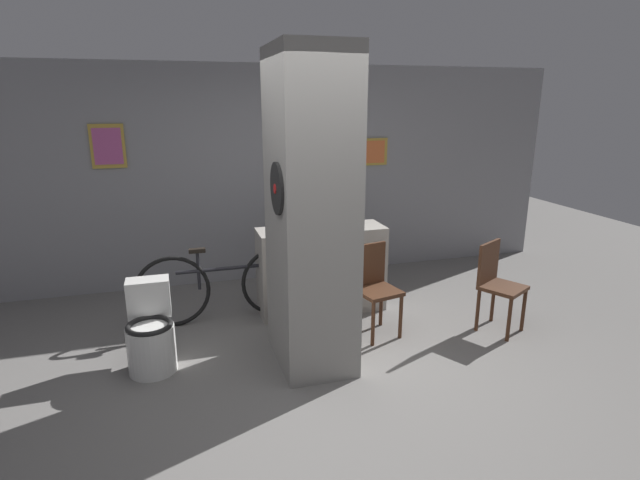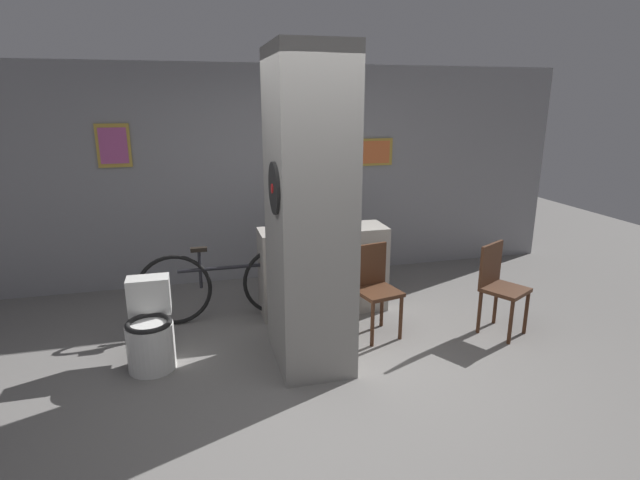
{
  "view_description": "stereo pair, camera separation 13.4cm",
  "coord_description": "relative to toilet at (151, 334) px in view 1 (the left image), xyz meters",
  "views": [
    {
      "loc": [
        -0.93,
        -3.37,
        2.2
      ],
      "look_at": [
        0.31,
        0.85,
        0.95
      ],
      "focal_mm": 28.0,
      "sensor_mm": 36.0,
      "label": 1
    },
    {
      "loc": [
        -0.81,
        -3.41,
        2.2
      ],
      "look_at": [
        0.31,
        0.85,
        0.95
      ],
      "focal_mm": 28.0,
      "sensor_mm": 36.0,
      "label": 2
    }
  ],
  "objects": [
    {
      "name": "bottle_tall",
      "position": [
        1.78,
        0.81,
        0.72
      ],
      "size": [
        0.06,
        0.06,
        0.31
      ],
      "color": "#19598C",
      "rests_on": "counter_shelf"
    },
    {
      "name": "wall_back",
      "position": [
        1.22,
        1.96,
        1.0
      ],
      "size": [
        8.0,
        0.09,
        2.6
      ],
      "color": "gray",
      "rests_on": "ground_plane"
    },
    {
      "name": "counter_shelf",
      "position": [
        1.71,
        0.75,
        0.15
      ],
      "size": [
        1.33,
        0.44,
        0.91
      ],
      "color": "gray",
      "rests_on": "ground_plane"
    },
    {
      "name": "chair_near_pillar",
      "position": [
        2.04,
        0.08,
        0.18
      ],
      "size": [
        0.44,
        0.44,
        0.87
      ],
      "rotation": [
        0.0,
        0.0,
        0.22
      ],
      "color": "#422616",
      "rests_on": "ground_plane"
    },
    {
      "name": "chair_by_doorway",
      "position": [
        3.21,
        -0.18,
        0.18
      ],
      "size": [
        0.5,
        0.5,
        0.87
      ],
      "rotation": [
        0.0,
        0.0,
        0.5
      ],
      "color": "#422616",
      "rests_on": "ground_plane"
    },
    {
      "name": "pillar_center",
      "position": [
        1.33,
        -0.22,
        0.99
      ],
      "size": [
        0.63,
        0.9,
        2.6
      ],
      "color": "gray",
      "rests_on": "ground_plane"
    },
    {
      "name": "toilet",
      "position": [
        0.0,
        0.0,
        0.0
      ],
      "size": [
        0.39,
        0.55,
        0.72
      ],
      "color": "silver",
      "rests_on": "ground_plane"
    },
    {
      "name": "bicycle",
      "position": [
        0.71,
        0.77,
        0.08
      ],
      "size": [
        1.78,
        0.42,
        0.79
      ],
      "color": "black",
      "rests_on": "ground_plane"
    },
    {
      "name": "ground_plane",
      "position": [
        1.22,
        -0.66,
        -0.31
      ],
      "size": [
        14.0,
        14.0,
        0.0
      ],
      "primitive_type": "plane",
      "color": "slate"
    }
  ]
}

